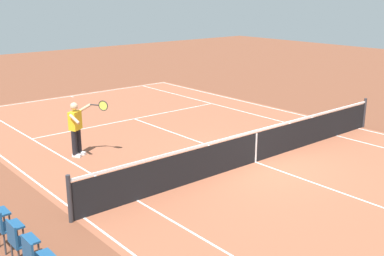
{
  "coord_description": "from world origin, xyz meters",
  "views": [
    {
      "loc": [
        -8.69,
        9.7,
        4.74
      ],
      "look_at": [
        1.54,
        1.11,
        0.9
      ],
      "focal_mm": 44.04,
      "sensor_mm": 36.0,
      "label": 1
    }
  ],
  "objects_px": {
    "tennis_net": "(256,146)",
    "spectator_chair_2": "(5,225)",
    "tennis_ball": "(194,175)",
    "tennis_player_near": "(77,126)",
    "spectator_chair_1": "(19,240)"
  },
  "relations": [
    {
      "from": "spectator_chair_1",
      "to": "spectator_chair_2",
      "type": "bearing_deg",
      "value": 0.0
    },
    {
      "from": "tennis_player_near",
      "to": "spectator_chair_2",
      "type": "bearing_deg",
      "value": 138.83
    },
    {
      "from": "tennis_player_near",
      "to": "spectator_chair_1",
      "type": "bearing_deg",
      "value": 143.45
    },
    {
      "from": "spectator_chair_2",
      "to": "tennis_ball",
      "type": "bearing_deg",
      "value": -83.71
    },
    {
      "from": "tennis_net",
      "to": "tennis_player_near",
      "type": "bearing_deg",
      "value": 43.84
    },
    {
      "from": "tennis_net",
      "to": "spectator_chair_1",
      "type": "bearing_deg",
      "value": 97.68
    },
    {
      "from": "tennis_ball",
      "to": "spectator_chair_1",
      "type": "relative_size",
      "value": 0.08
    },
    {
      "from": "spectator_chair_1",
      "to": "spectator_chair_2",
      "type": "distance_m",
      "value": 0.73
    },
    {
      "from": "tennis_net",
      "to": "spectator_chair_2",
      "type": "distance_m",
      "value": 7.25
    },
    {
      "from": "spectator_chair_1",
      "to": "spectator_chair_2",
      "type": "height_order",
      "value": "same"
    },
    {
      "from": "tennis_net",
      "to": "spectator_chair_2",
      "type": "relative_size",
      "value": 13.3
    },
    {
      "from": "tennis_ball",
      "to": "spectator_chair_1",
      "type": "distance_m",
      "value": 5.38
    },
    {
      "from": "tennis_net",
      "to": "spectator_chair_2",
      "type": "xyz_separation_m",
      "value": [
        -0.24,
        7.24,
        0.03
      ]
    },
    {
      "from": "tennis_ball",
      "to": "spectator_chair_2",
      "type": "xyz_separation_m",
      "value": [
        -0.57,
        5.2,
        0.49
      ]
    },
    {
      "from": "tennis_player_near",
      "to": "tennis_ball",
      "type": "relative_size",
      "value": 25.71
    }
  ]
}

